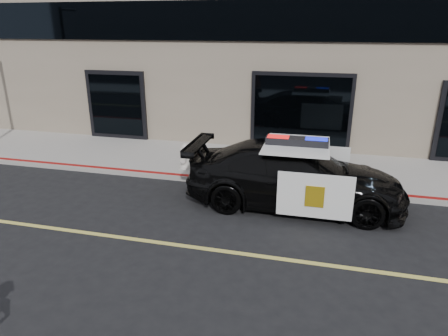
# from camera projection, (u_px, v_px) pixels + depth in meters

# --- Properties ---
(ground) EXTENTS (120.00, 120.00, 0.00)m
(ground) POSITION_uv_depth(u_px,v_px,m) (323.00, 265.00, 7.71)
(ground) COLOR black
(ground) RESTS_ON ground
(sidewalk_n) EXTENTS (60.00, 3.50, 0.15)m
(sidewalk_n) POSITION_uv_depth(u_px,v_px,m) (326.00, 170.00, 12.48)
(sidewalk_n) COLOR gray
(sidewalk_n) RESTS_ON ground
(police_car) EXTENTS (2.52, 5.47, 1.78)m
(police_car) POSITION_uv_depth(u_px,v_px,m) (295.00, 175.00, 10.05)
(police_car) COLOR black
(police_car) RESTS_ON ground
(fire_hydrant) EXTENTS (0.36, 0.50, 0.80)m
(fire_hydrant) POSITION_uv_depth(u_px,v_px,m) (185.00, 157.00, 12.33)
(fire_hydrant) COLOR silver
(fire_hydrant) RESTS_ON sidewalk_n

